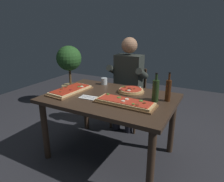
{
  "coord_description": "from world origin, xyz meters",
  "views": [
    {
      "loc": [
        1.02,
        -1.85,
        1.5
      ],
      "look_at": [
        0.0,
        0.05,
        0.79
      ],
      "focal_mm": 32.7,
      "sensor_mm": 36.0,
      "label": 1
    }
  ],
  "objects": [
    {
      "name": "pizza_rectangular_left",
      "position": [
        -0.49,
        -0.08,
        0.76
      ],
      "size": [
        0.31,
        0.56,
        0.05
      ],
      "color": "brown",
      "rests_on": "dining_table"
    },
    {
      "name": "tumbler_near_camera",
      "position": [
        -0.29,
        0.38,
        0.78
      ],
      "size": [
        0.08,
        0.08,
        0.09
      ],
      "color": "silver",
      "rests_on": "dining_table"
    },
    {
      "name": "potted_plant_corner",
      "position": [
        -1.46,
        1.08,
        0.68
      ],
      "size": [
        0.46,
        0.46,
        1.13
      ],
      "color": "tan",
      "rests_on": "ground_plane"
    },
    {
      "name": "oil_bottle_amber",
      "position": [
        0.48,
        0.09,
        0.86
      ],
      "size": [
        0.07,
        0.07,
        0.3
      ],
      "color": "#233819",
      "rests_on": "dining_table"
    },
    {
      "name": "diner_chair",
      "position": [
        -0.12,
        0.86,
        0.49
      ],
      "size": [
        0.44,
        0.44,
        0.87
      ],
      "color": "#3D2B1E",
      "rests_on": "ground_plane"
    },
    {
      "name": "dining_table",
      "position": [
        0.0,
        0.0,
        0.64
      ],
      "size": [
        1.4,
        0.96,
        0.74
      ],
      "color": "#3D2B1E",
      "rests_on": "ground_plane"
    },
    {
      "name": "wine_bottle_dark",
      "position": [
        0.59,
        0.17,
        0.86
      ],
      "size": [
        0.06,
        0.06,
        0.31
      ],
      "color": "#47230F",
      "rests_on": "dining_table"
    },
    {
      "name": "pizza_rectangular_front",
      "position": [
        0.24,
        -0.13,
        0.76
      ],
      "size": [
        0.63,
        0.24,
        0.05
      ],
      "color": "brown",
      "rests_on": "dining_table"
    },
    {
      "name": "napkin_cutlery_set",
      "position": [
        -0.19,
        -0.15,
        0.74
      ],
      "size": [
        0.19,
        0.13,
        0.01
      ],
      "color": "white",
      "rests_on": "dining_table"
    },
    {
      "name": "ground_plane",
      "position": [
        0.0,
        0.0,
        0.0
      ],
      "size": [
        6.4,
        6.4,
        0.0
      ],
      "primitive_type": "plane",
      "color": "#2D2D33"
    },
    {
      "name": "pizza_round_far",
      "position": [
        0.14,
        0.25,
        0.76
      ],
      "size": [
        0.31,
        0.31,
        0.05
      ],
      "color": "olive",
      "rests_on": "dining_table"
    },
    {
      "name": "seated_diner",
      "position": [
        -0.12,
        0.74,
        0.74
      ],
      "size": [
        0.53,
        0.41,
        1.33
      ],
      "color": "#23232D",
      "rests_on": "ground_plane"
    }
  ]
}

